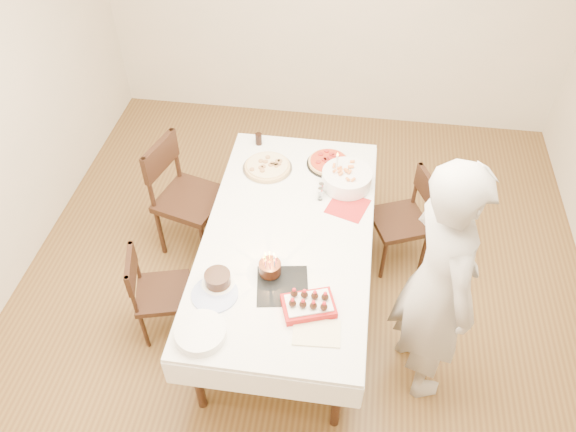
# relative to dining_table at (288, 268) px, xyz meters

# --- Properties ---
(floor) EXTENTS (5.00, 5.00, 0.00)m
(floor) POSITION_rel_dining_table_xyz_m (0.09, 0.03, -0.38)
(floor) COLOR brown
(floor) RESTS_ON ground
(dining_table) EXTENTS (1.14, 2.14, 0.75)m
(dining_table) POSITION_rel_dining_table_xyz_m (0.00, 0.00, 0.00)
(dining_table) COLOR white
(dining_table) RESTS_ON floor
(chair_right_savory) EXTENTS (0.57, 0.57, 0.85)m
(chair_right_savory) POSITION_rel_dining_table_xyz_m (0.80, 0.55, 0.05)
(chair_right_savory) COLOR black
(chair_right_savory) RESTS_ON floor
(chair_left_savory) EXTENTS (0.63, 0.63, 1.01)m
(chair_left_savory) POSITION_rel_dining_table_xyz_m (-0.85, 0.48, 0.13)
(chair_left_savory) COLOR black
(chair_left_savory) RESTS_ON floor
(chair_left_dessert) EXTENTS (0.49, 0.49, 0.78)m
(chair_left_dessert) POSITION_rel_dining_table_xyz_m (-0.83, -0.36, 0.02)
(chair_left_dessert) COLOR black
(chair_left_dessert) RESTS_ON floor
(person) EXTENTS (0.66, 0.79, 1.86)m
(person) POSITION_rel_dining_table_xyz_m (0.96, -0.45, 0.55)
(person) COLOR #ADA8A3
(person) RESTS_ON floor
(pizza_white) EXTENTS (0.47, 0.47, 0.04)m
(pizza_white) POSITION_rel_dining_table_xyz_m (-0.25, 0.65, 0.40)
(pizza_white) COLOR beige
(pizza_white) RESTS_ON dining_table
(pizza_pepperoni) EXTENTS (0.35, 0.35, 0.04)m
(pizza_pepperoni) POSITION_rel_dining_table_xyz_m (0.21, 0.77, 0.40)
(pizza_pepperoni) COLOR red
(pizza_pepperoni) RESTS_ON dining_table
(red_placemat) EXTENTS (0.33, 0.33, 0.01)m
(red_placemat) POSITION_rel_dining_table_xyz_m (0.39, 0.32, 0.38)
(red_placemat) COLOR #B21E1E
(red_placemat) RESTS_ON dining_table
(pasta_bowl) EXTENTS (0.39, 0.39, 0.12)m
(pasta_bowl) POSITION_rel_dining_table_xyz_m (0.36, 0.55, 0.44)
(pasta_bowl) COLOR white
(pasta_bowl) RESTS_ON dining_table
(taper_candle) EXTENTS (0.07, 0.07, 0.28)m
(taper_candle) POSITION_rel_dining_table_xyz_m (0.28, 0.58, 0.51)
(taper_candle) COLOR white
(taper_candle) RESTS_ON dining_table
(shaker_pair) EXTENTS (0.09, 0.09, 0.11)m
(shaker_pair) POSITION_rel_dining_table_xyz_m (0.18, 0.37, 0.43)
(shaker_pair) COLOR white
(shaker_pair) RESTS_ON dining_table
(cola_glass) EXTENTS (0.07, 0.07, 0.10)m
(cola_glass) POSITION_rel_dining_table_xyz_m (-0.38, 0.95, 0.42)
(cola_glass) COLOR black
(cola_glass) RESTS_ON dining_table
(layer_cake) EXTENTS (0.24, 0.24, 0.09)m
(layer_cake) POSITION_rel_dining_table_xyz_m (-0.37, -0.49, 0.42)
(layer_cake) COLOR black
(layer_cake) RESTS_ON dining_table
(cake_board) EXTENTS (0.37, 0.37, 0.01)m
(cake_board) POSITION_rel_dining_table_xyz_m (0.03, -0.46, 0.38)
(cake_board) COLOR black
(cake_board) RESTS_ON dining_table
(birthday_cake) EXTENTS (0.18, 0.18, 0.15)m
(birthday_cake) POSITION_rel_dining_table_xyz_m (-0.06, -0.36, 0.46)
(birthday_cake) COLOR #371A0F
(birthday_cake) RESTS_ON dining_table
(strawberry_box) EXTENTS (0.36, 0.30, 0.08)m
(strawberry_box) POSITION_rel_dining_table_xyz_m (0.21, -0.60, 0.41)
(strawberry_box) COLOR #9D1211
(strawberry_box) RESTS_ON dining_table
(box_lid) EXTENTS (0.29, 0.20, 0.02)m
(box_lid) POSITION_rel_dining_table_xyz_m (0.28, -0.77, 0.38)
(box_lid) COLOR beige
(box_lid) RESTS_ON dining_table
(plate_stack) EXTENTS (0.30, 0.30, 0.06)m
(plate_stack) POSITION_rel_dining_table_xyz_m (-0.38, -0.88, 0.41)
(plate_stack) COLOR white
(plate_stack) RESTS_ON dining_table
(china_plate) EXTENTS (0.33, 0.33, 0.01)m
(china_plate) POSITION_rel_dining_table_xyz_m (-0.37, -0.58, 0.38)
(china_plate) COLOR white
(china_plate) RESTS_ON dining_table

